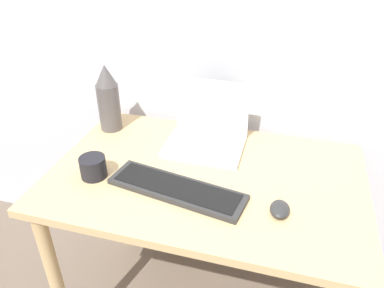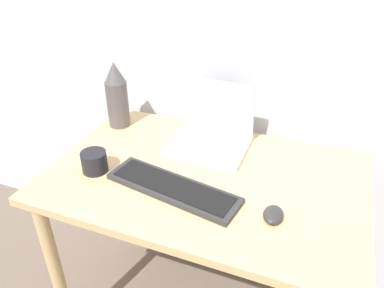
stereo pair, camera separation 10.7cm
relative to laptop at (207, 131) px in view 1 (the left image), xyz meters
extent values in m
cube|color=silver|center=(0.05, 0.22, 0.42)|extent=(6.00, 0.05, 2.50)
cube|color=tan|center=(0.05, -0.20, -0.07)|extent=(1.10, 0.71, 0.03)
cylinder|color=tan|center=(-0.45, -0.50, -0.46)|extent=(0.05, 0.05, 0.74)
cylinder|color=tan|center=(-0.45, 0.10, -0.46)|extent=(0.05, 0.05, 0.74)
cylinder|color=tan|center=(0.54, 0.10, -0.46)|extent=(0.05, 0.05, 0.74)
cube|color=white|center=(0.00, -0.03, -0.05)|extent=(0.30, 0.24, 0.02)
cube|color=silver|center=(0.00, -0.04, -0.03)|extent=(0.24, 0.13, 0.00)
cube|color=white|center=(0.00, 0.06, 0.08)|extent=(0.30, 0.06, 0.24)
cube|color=black|center=(0.00, 0.07, 0.08)|extent=(0.26, 0.05, 0.20)
cube|color=#2D2D2D|center=(-0.02, -0.32, -0.05)|extent=(0.48, 0.21, 0.02)
cube|color=black|center=(-0.02, -0.32, -0.04)|extent=(0.44, 0.18, 0.00)
ellipsoid|color=#2D2D2D|center=(0.31, -0.34, -0.04)|extent=(0.06, 0.08, 0.03)
cylinder|color=#514C4C|center=(-0.42, 0.01, 0.04)|extent=(0.09, 0.09, 0.20)
cone|color=#514C4C|center=(-0.42, 0.01, 0.19)|extent=(0.09, 0.09, 0.08)
cylinder|color=black|center=(-0.33, -0.32, -0.02)|extent=(0.09, 0.09, 0.08)
camera|label=1|loc=(0.29, -1.24, 0.73)|focal=35.00mm
camera|label=2|loc=(0.39, -1.21, 0.73)|focal=35.00mm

